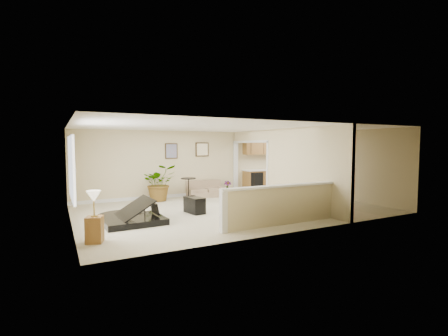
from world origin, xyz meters
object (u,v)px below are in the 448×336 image
piano_bench (194,205)px  accent_table (188,186)px  small_plant (227,189)px  loveseat (205,189)px  palm_plant (160,183)px  piano (130,200)px  lamp_stand (94,221)px

piano_bench → accent_table: 2.40m
accent_table → small_plant: 1.78m
loveseat → accent_table: loveseat is taller
loveseat → accent_table: size_ratio=1.88×
piano_bench → small_plant: size_ratio=1.25×
palm_plant → small_plant: bearing=1.0°
piano_bench → accent_table: (0.71, 2.28, 0.27)m
palm_plant → small_plant: 2.77m
loveseat → small_plant: 0.91m
loveseat → piano_bench: bearing=-114.0°
piano → palm_plant: size_ratio=1.43×
piano → lamp_stand: piano is taller
palm_plant → loveseat: bearing=5.4°
piano → accent_table: (2.59, 2.59, -0.08)m
piano → loveseat: (3.43, 2.97, -0.28)m
piano_bench → lamp_stand: size_ratio=0.66×
palm_plant → lamp_stand: 4.95m
accent_table → palm_plant: size_ratio=0.61×
small_plant → loveseat: bearing=172.1°
piano → palm_plant: (1.59, 2.80, 0.05)m
piano_bench → piano: bearing=-170.8°
palm_plant → small_plant: palm_plant is taller
piano → small_plant: size_ratio=3.29×
palm_plant → lamp_stand: bearing=-121.5°
piano → small_plant: piano is taller
piano → piano_bench: piano is taller
accent_table → palm_plant: 1.03m
small_plant → lamp_stand: size_ratio=0.53×
loveseat → lamp_stand: size_ratio=1.40×
loveseat → small_plant: bearing=-1.7°
lamp_stand → accent_table: bearing=48.2°
palm_plant → lamp_stand: palm_plant is taller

